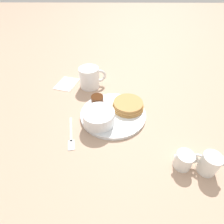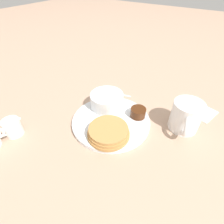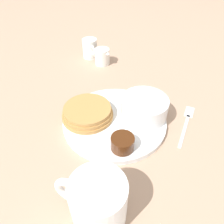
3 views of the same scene
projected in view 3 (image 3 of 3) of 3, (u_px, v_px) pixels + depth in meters
ground_plane at (115, 123)px, 0.51m from camera, size 4.00×4.00×0.00m
plate at (115, 121)px, 0.51m from camera, size 0.24×0.24×0.01m
pancake_stack at (88, 112)px, 0.50m from camera, size 0.12×0.12×0.03m
bowl at (144, 107)px, 0.49m from camera, size 0.11×0.11×0.05m
syrup_cup at (122, 143)px, 0.43m from camera, size 0.05×0.05×0.03m
butter_ramekin at (152, 113)px, 0.49m from camera, size 0.05×0.05×0.04m
coffee_mug at (97, 202)px, 0.32m from camera, size 0.08×0.12×0.09m
creamer_pitcher_near at (102, 56)px, 0.70m from camera, size 0.05×0.07×0.05m
creamer_pitcher_far at (90, 48)px, 0.73m from camera, size 0.05×0.07×0.06m
fork at (187, 120)px, 0.51m from camera, size 0.14×0.04×0.00m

